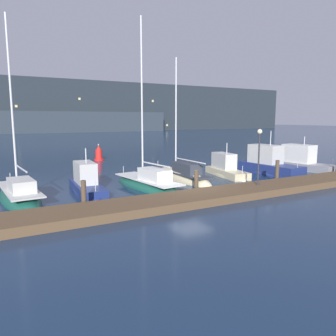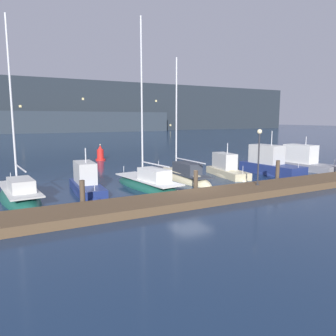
{
  "view_description": "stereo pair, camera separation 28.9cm",
  "coord_description": "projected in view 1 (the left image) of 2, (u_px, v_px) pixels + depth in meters",
  "views": [
    {
      "loc": [
        -11.55,
        -17.72,
        4.8
      ],
      "look_at": [
        0.0,
        3.16,
        1.2
      ],
      "focal_mm": 35.0,
      "sensor_mm": 36.0,
      "label": 1
    },
    {
      "loc": [
        -11.3,
        -17.86,
        4.8
      ],
      "look_at": [
        0.0,
        3.16,
        1.2
      ],
      "focal_mm": 35.0,
      "sensor_mm": 36.0,
      "label": 2
    }
  ],
  "objects": [
    {
      "name": "ground_plane",
      "position": [
        191.0,
        192.0,
        21.58
      ],
      "size": [
        400.0,
        400.0,
        0.0
      ],
      "primitive_type": "plane",
      "color": "#192D4C"
    },
    {
      "name": "dock",
      "position": [
        212.0,
        196.0,
        19.61
      ],
      "size": [
        38.02,
        2.8,
        0.45
      ],
      "primitive_type": "cube",
      "color": "brown",
      "rests_on": "ground"
    },
    {
      "name": "channel_buoy",
      "position": [
        99.0,
        154.0,
        38.01
      ],
      "size": [
        1.16,
        1.16,
        1.89
      ],
      "color": "red",
      "rests_on": "ground"
    },
    {
      "name": "motorboat_berth_6",
      "position": [
        226.0,
        172.0,
        27.73
      ],
      "size": [
        2.44,
        5.69,
        3.44
      ],
      "color": "beige",
      "rests_on": "ground"
    },
    {
      "name": "mooring_pile_3",
      "position": [
        277.0,
        172.0,
        24.4
      ],
      "size": [
        0.28,
        0.28,
        1.75
      ],
      "primitive_type": "cylinder",
      "color": "#4C3D2D",
      "rests_on": "ground"
    },
    {
      "name": "dock_lamppost",
      "position": [
        259.0,
        147.0,
        21.42
      ],
      "size": [
        0.32,
        0.32,
        3.68
      ],
      "color": "#2D2D33",
      "rests_on": "dock"
    },
    {
      "name": "motorboat_berth_8",
      "position": [
        303.0,
        164.0,
        31.28
      ],
      "size": [
        2.84,
        6.73,
        3.6
      ],
      "color": "gray",
      "rests_on": "ground"
    },
    {
      "name": "sailboat_berth_5",
      "position": [
        181.0,
        178.0,
        26.22
      ],
      "size": [
        1.95,
        8.24,
        10.35
      ],
      "color": "beige",
      "rests_on": "ground"
    },
    {
      "name": "motorboat_berth_7",
      "position": [
        269.0,
        168.0,
        28.96
      ],
      "size": [
        2.76,
        6.56,
        4.36
      ],
      "color": "navy",
      "rests_on": "ground"
    },
    {
      "name": "rowboat_adrift",
      "position": [
        308.0,
        159.0,
        39.42
      ],
      "size": [
        2.29,
        3.41,
        0.56
      ],
      "color": "gray",
      "rests_on": "ground"
    },
    {
      "name": "mooring_pile_1",
      "position": [
        84.0,
        195.0,
        17.49
      ],
      "size": [
        0.28,
        0.28,
        1.56
      ],
      "primitive_type": "cylinder",
      "color": "#4C3D2D",
      "rests_on": "ground"
    },
    {
      "name": "sailboat_berth_2",
      "position": [
        20.0,
        198.0,
        19.4
      ],
      "size": [
        2.63,
        7.35,
        11.47
      ],
      "color": "#195647",
      "rests_on": "ground"
    },
    {
      "name": "hillside_backdrop",
      "position": [
        13.0,
        107.0,
        115.89
      ],
      "size": [
        240.0,
        23.0,
        19.1
      ],
      "color": "#232B33",
      "rests_on": "ground"
    },
    {
      "name": "sailboat_berth_4",
      "position": [
        148.0,
        185.0,
        22.93
      ],
      "size": [
        2.95,
        7.89,
        12.26
      ],
      "color": "#195647",
      "rests_on": "ground"
    },
    {
      "name": "motorboat_berth_3",
      "position": [
        87.0,
        187.0,
        21.53
      ],
      "size": [
        2.02,
        5.7,
        3.43
      ],
      "color": "navy",
      "rests_on": "ground"
    },
    {
      "name": "mooring_pile_2",
      "position": [
        196.0,
        182.0,
        20.96
      ],
      "size": [
        0.28,
        0.28,
        1.55
      ],
      "primitive_type": "cylinder",
      "color": "#4C3D2D",
      "rests_on": "ground"
    }
  ]
}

